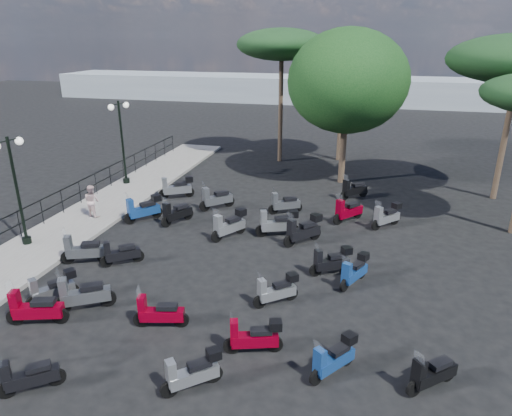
% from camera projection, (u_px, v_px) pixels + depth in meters
% --- Properties ---
extents(ground, '(120.00, 120.00, 0.00)m').
position_uv_depth(ground, '(195.00, 271.00, 16.09)').
color(ground, black).
rests_on(ground, ground).
extents(sidewalk, '(3.00, 30.00, 0.15)m').
position_uv_depth(sidewalk, '(83.00, 221.00, 20.27)').
color(sidewalk, slate).
rests_on(sidewalk, ground).
extents(railing, '(0.04, 26.04, 1.10)m').
position_uv_depth(railing, '(52.00, 202.00, 20.09)').
color(railing, black).
rests_on(railing, sidewalk).
extents(lamp_post_1, '(0.45, 1.24, 4.24)m').
position_uv_depth(lamp_post_1, '(16.00, 185.00, 17.04)').
color(lamp_post_1, black).
rests_on(lamp_post_1, sidewalk).
extents(lamp_post_2, '(0.63, 1.27, 4.47)m').
position_uv_depth(lamp_post_2, '(122.00, 137.00, 24.32)').
color(lamp_post_2, black).
rests_on(lamp_post_2, sidewalk).
extents(pedestrian_far, '(0.84, 0.74, 1.46)m').
position_uv_depth(pedestrian_far, '(92.00, 201.00, 20.32)').
color(pedestrian_far, beige).
rests_on(pedestrian_far, sidewalk).
extents(scooter_0, '(1.24, 0.99, 1.19)m').
position_uv_depth(scooter_0, '(29.00, 377.00, 10.51)').
color(scooter_0, black).
rests_on(scooter_0, ground).
extents(scooter_1, '(1.70, 0.77, 1.39)m').
position_uv_depth(scooter_1, '(35.00, 310.00, 12.97)').
color(scooter_1, black).
rests_on(scooter_1, ground).
extents(scooter_2, '(1.10, 1.34, 1.26)m').
position_uv_depth(scooter_2, '(53.00, 289.00, 14.03)').
color(scooter_2, black).
rests_on(scooter_2, ground).
extents(scooter_3, '(1.67, 0.85, 1.39)m').
position_uv_depth(scooter_3, '(84.00, 251.00, 16.51)').
color(scooter_3, black).
rests_on(scooter_3, ground).
extents(scooter_4, '(1.29, 1.51, 1.44)m').
position_uv_depth(scooter_4, '(143.00, 209.00, 20.28)').
color(scooter_4, black).
rests_on(scooter_4, ground).
extents(scooter_5, '(1.63, 1.10, 1.45)m').
position_uv_depth(scooter_5, '(177.00, 188.00, 23.12)').
color(scooter_5, black).
rests_on(scooter_5, ground).
extents(scooter_7, '(1.59, 1.06, 1.43)m').
position_uv_depth(scooter_7, '(83.00, 295.00, 13.67)').
color(scooter_7, black).
rests_on(scooter_7, ground).
extents(scooter_8, '(1.31, 1.03, 1.25)m').
position_uv_depth(scooter_8, '(121.00, 254.00, 16.40)').
color(scooter_8, black).
rests_on(scooter_8, ground).
extents(scooter_9, '(0.97, 1.57, 1.38)m').
position_uv_depth(scooter_9, '(176.00, 213.00, 20.00)').
color(scooter_9, black).
rests_on(scooter_9, ground).
extents(scooter_10, '(1.13, 1.59, 1.43)m').
position_uv_depth(scooter_10, '(229.00, 225.00, 18.58)').
color(scooter_10, black).
rests_on(scooter_10, ground).
extents(scooter_11, '(1.38, 1.35, 1.45)m').
position_uv_depth(scooter_11, '(216.00, 199.00, 21.66)').
color(scooter_11, black).
rests_on(scooter_11, ground).
extents(scooter_13, '(1.53, 0.71, 1.25)m').
position_uv_depth(scooter_13, '(254.00, 337.00, 11.81)').
color(scooter_13, black).
rests_on(scooter_13, ground).
extents(scooter_14, '(1.57, 0.63, 1.27)m').
position_uv_depth(scooter_14, '(159.00, 313.00, 12.87)').
color(scooter_14, black).
rests_on(scooter_14, ground).
extents(scooter_15, '(1.73, 0.90, 1.44)m').
position_uv_depth(scooter_15, '(278.00, 224.00, 18.74)').
color(scooter_15, black).
rests_on(scooter_15, ground).
extents(scooter_16, '(1.36, 1.47, 1.46)m').
position_uv_depth(scooter_16, '(303.00, 230.00, 18.06)').
color(scooter_16, black).
rests_on(scooter_16, ground).
extents(scooter_18, '(1.25, 1.12, 1.22)m').
position_uv_depth(scooter_18, '(192.00, 373.00, 10.57)').
color(scooter_18, black).
rests_on(scooter_18, ground).
extents(scooter_19, '(1.27, 1.09, 1.22)m').
position_uv_depth(scooter_19, '(276.00, 291.00, 13.97)').
color(scooter_19, black).
rests_on(scooter_19, ground).
extents(scooter_20, '(1.41, 0.96, 1.25)m').
position_uv_depth(scooter_20, '(331.00, 262.00, 15.75)').
color(scooter_20, black).
rests_on(scooter_20, ground).
extents(scooter_21, '(1.50, 0.94, 1.32)m').
position_uv_depth(scooter_21, '(285.00, 204.00, 21.16)').
color(scooter_21, black).
rests_on(scooter_21, ground).
extents(scooter_22, '(1.34, 1.23, 1.37)m').
position_uv_depth(scooter_22, '(354.00, 190.00, 23.04)').
color(scooter_22, black).
rests_on(scooter_22, ground).
extents(scooter_24, '(1.05, 1.29, 1.21)m').
position_uv_depth(scooter_24, '(334.00, 359.00, 11.04)').
color(scooter_24, black).
rests_on(scooter_24, ground).
extents(scooter_25, '(1.22, 1.09, 1.23)m').
position_uv_depth(scooter_25, '(432.00, 374.00, 10.59)').
color(scooter_25, black).
rests_on(scooter_25, ground).
extents(scooter_26, '(0.89, 1.45, 1.25)m').
position_uv_depth(scooter_26, '(354.00, 272.00, 15.08)').
color(scooter_26, black).
rests_on(scooter_26, ground).
extents(scooter_27, '(1.23, 1.44, 1.42)m').
position_uv_depth(scooter_27, '(348.00, 211.00, 20.19)').
color(scooter_27, black).
rests_on(scooter_27, ground).
extents(scooter_28, '(1.24, 1.33, 1.32)m').
position_uv_depth(scooter_28, '(387.00, 216.00, 19.61)').
color(scooter_28, black).
rests_on(scooter_28, ground).
extents(broadleaf_tree, '(6.37, 6.37, 8.24)m').
position_uv_depth(broadleaf_tree, '(348.00, 81.00, 23.90)').
color(broadleaf_tree, '#38281E').
rests_on(broadleaf_tree, ground).
extents(pine_0, '(5.30, 5.30, 6.78)m').
position_uv_depth(pine_0, '(344.00, 69.00, 28.42)').
color(pine_0, '#38281E').
rests_on(pine_0, ground).
extents(pine_2, '(5.50, 5.50, 8.24)m').
position_uv_depth(pine_2, '(282.00, 45.00, 27.64)').
color(pine_2, '#38281E').
rests_on(pine_2, ground).
extents(distant_hills, '(70.00, 8.00, 3.00)m').
position_uv_depth(distant_hills, '(327.00, 90.00, 56.36)').
color(distant_hills, gray).
rests_on(distant_hills, ground).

